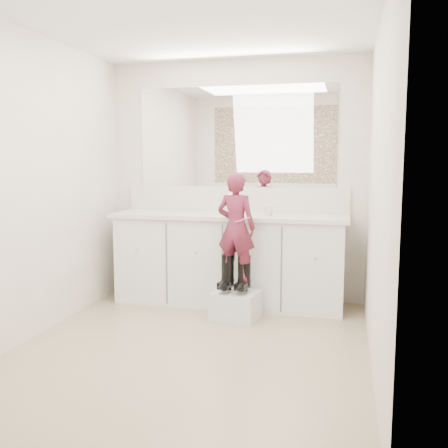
# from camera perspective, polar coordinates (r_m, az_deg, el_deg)

# --- Properties ---
(floor) EXTENTS (3.00, 3.00, 0.00)m
(floor) POSITION_cam_1_polar(r_m,az_deg,el_deg) (3.89, -3.67, -13.90)
(floor) COLOR #937C60
(floor) RESTS_ON ground
(ceiling) EXTENTS (3.00, 3.00, 0.00)m
(ceiling) POSITION_cam_1_polar(r_m,az_deg,el_deg) (3.76, -3.98, 22.60)
(ceiling) COLOR white
(ceiling) RESTS_ON wall_back
(wall_back) EXTENTS (2.60, 0.00, 2.60)m
(wall_back) POSITION_cam_1_polar(r_m,az_deg,el_deg) (5.08, 1.32, 4.96)
(wall_back) COLOR beige
(wall_back) RESTS_ON floor
(wall_front) EXTENTS (2.60, 0.00, 2.60)m
(wall_front) POSITION_cam_1_polar(r_m,az_deg,el_deg) (2.25, -15.42, 1.86)
(wall_front) COLOR beige
(wall_front) RESTS_ON floor
(wall_left) EXTENTS (0.00, 3.00, 3.00)m
(wall_left) POSITION_cam_1_polar(r_m,az_deg,el_deg) (4.21, -20.97, 4.02)
(wall_left) COLOR beige
(wall_left) RESTS_ON floor
(wall_right) EXTENTS (0.00, 3.00, 3.00)m
(wall_right) POSITION_cam_1_polar(r_m,az_deg,el_deg) (3.47, 17.14, 3.59)
(wall_right) COLOR beige
(wall_right) RESTS_ON floor
(vanity_cabinet) EXTENTS (2.20, 0.55, 0.85)m
(vanity_cabinet) POSITION_cam_1_polar(r_m,az_deg,el_deg) (4.91, 0.59, -4.24)
(vanity_cabinet) COLOR silver
(vanity_cabinet) RESTS_ON floor
(countertop) EXTENTS (2.28, 0.58, 0.04)m
(countertop) POSITION_cam_1_polar(r_m,az_deg,el_deg) (4.83, 0.56, 0.91)
(countertop) COLOR beige
(countertop) RESTS_ON vanity_cabinet
(backsplash) EXTENTS (2.28, 0.03, 0.25)m
(backsplash) POSITION_cam_1_polar(r_m,az_deg,el_deg) (5.08, 1.27, 2.86)
(backsplash) COLOR beige
(backsplash) RESTS_ON countertop
(mirror) EXTENTS (2.00, 0.02, 1.00)m
(mirror) POSITION_cam_1_polar(r_m,az_deg,el_deg) (5.07, 1.30, 9.92)
(mirror) COLOR white
(mirror) RESTS_ON wall_back
(dot_panel) EXTENTS (2.00, 0.01, 1.20)m
(dot_panel) POSITION_cam_1_polar(r_m,az_deg,el_deg) (2.27, -15.69, 13.27)
(dot_panel) COLOR #472819
(dot_panel) RESTS_ON wall_front
(faucet) EXTENTS (0.08, 0.08, 0.10)m
(faucet) POSITION_cam_1_polar(r_m,az_deg,el_deg) (4.98, 1.00, 1.91)
(faucet) COLOR silver
(faucet) RESTS_ON countertop
(cup) EXTENTS (0.11, 0.11, 0.10)m
(cup) POSITION_cam_1_polar(r_m,az_deg,el_deg) (4.71, 5.08, 1.56)
(cup) COLOR beige
(cup) RESTS_ON countertop
(soap_bottle) EXTENTS (0.09, 0.09, 0.17)m
(soap_bottle) POSITION_cam_1_polar(r_m,az_deg,el_deg) (4.83, -0.56, 2.18)
(soap_bottle) COLOR silver
(soap_bottle) RESTS_ON countertop
(step_stool) EXTENTS (0.44, 0.38, 0.25)m
(step_stool) POSITION_cam_1_polar(r_m,az_deg,el_deg) (4.49, 1.35, -9.28)
(step_stool) COLOR silver
(step_stool) RESTS_ON floor
(boot_left) EXTENTS (0.15, 0.23, 0.33)m
(boot_left) POSITION_cam_1_polar(r_m,az_deg,el_deg) (4.44, 0.42, -5.63)
(boot_left) COLOR black
(boot_left) RESTS_ON step_stool
(boot_right) EXTENTS (0.15, 0.23, 0.33)m
(boot_right) POSITION_cam_1_polar(r_m,az_deg,el_deg) (4.41, 2.33, -5.73)
(boot_right) COLOR black
(boot_right) RESTS_ON step_stool
(toddler) EXTENTS (0.38, 0.28, 0.95)m
(toddler) POSITION_cam_1_polar(r_m,az_deg,el_deg) (4.35, 1.39, -0.38)
(toddler) COLOR #9B2F52
(toddler) RESTS_ON step_stool
(toothbrush) EXTENTS (0.14, 0.03, 0.06)m
(toothbrush) POSITION_cam_1_polar(r_m,az_deg,el_deg) (4.26, 2.13, 0.48)
(toothbrush) COLOR #DA548D
(toothbrush) RESTS_ON toddler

